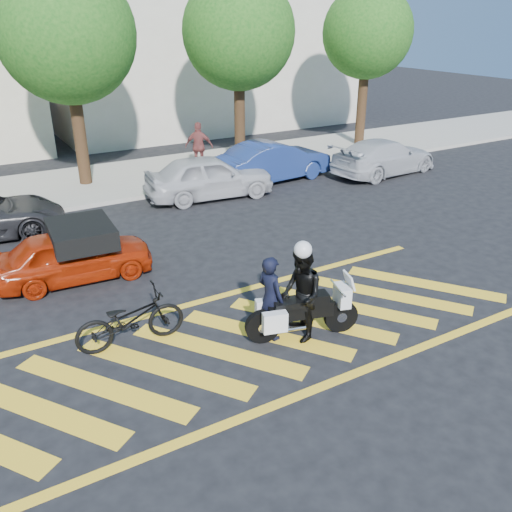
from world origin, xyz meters
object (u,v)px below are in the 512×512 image
police_motorcycle (301,312)px  parked_far_right (384,157)px  officer_bike (271,298)px  red_convertible (73,255)px  bicycle (130,319)px  officer_moto (301,295)px  parked_right (274,161)px  parked_mid_right (209,177)px

police_motorcycle → parked_far_right: (9.65, 8.19, 0.13)m
officer_bike → red_convertible: officer_bike is taller
bicycle → police_motorcycle: 3.29m
officer_bike → parked_far_right: 12.87m
bicycle → officer_moto: (2.95, -1.43, 0.39)m
parked_right → officer_moto: bearing=145.6°
police_motorcycle → officer_bike: bearing=165.2°
officer_moto → parked_right: size_ratio=0.42×
officer_moto → red_convertible: (-3.21, 4.85, -0.32)m
officer_bike → red_convertible: size_ratio=0.47×
officer_bike → parked_right: bearing=-44.0°
bicycle → police_motorcycle: bicycle is taller
officer_bike → officer_moto: size_ratio=0.91×
parked_far_right → red_convertible: bearing=98.6°
parked_mid_right → parked_right: bearing=-71.5°
bicycle → parked_right: bearing=-42.5°
parked_mid_right → police_motorcycle: bearing=171.3°
red_convertible → parked_right: size_ratio=0.81×
police_motorcycle → parked_mid_right: parked_mid_right is taller
parked_right → parked_far_right: 4.49m
bicycle → parked_right: (8.35, 8.17, 0.20)m
officer_moto → parked_far_right: size_ratio=0.40×
officer_bike → parked_right: size_ratio=0.38×
officer_moto → parked_mid_right: (2.36, 8.93, -0.20)m
parked_far_right → officer_moto: bearing=124.3°
bicycle → parked_mid_right: size_ratio=0.48×
officer_bike → parked_mid_right: (2.86, 8.61, -0.11)m
officer_bike → parked_far_right: bearing=-63.8°
bicycle → parked_mid_right: bearing=-32.2°
parked_far_right → bicycle: bearing=112.2°
bicycle → officer_moto: 3.31m
parked_right → officer_bike: bearing=142.6°
police_motorcycle → parked_far_right: 12.66m
bicycle → officer_moto: size_ratio=1.11×
officer_bike → parked_right: (5.90, 9.28, -0.11)m
bicycle → red_convertible: bearing=7.4°
officer_bike → red_convertible: 5.29m
officer_bike → parked_mid_right: bearing=-30.0°
officer_bike → bicycle: (-2.46, 1.12, -0.31)m
red_convertible → parked_mid_right: size_ratio=0.83×
officer_moto → parked_right: (5.40, 9.60, -0.20)m
parked_right → parked_mid_right: bearing=97.5°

